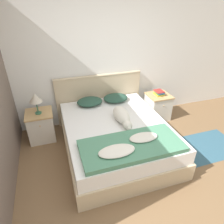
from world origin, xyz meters
TOP-DOWN VIEW (x-y plane):
  - ground_plane at (0.00, 0.00)m, footprint 16.00×16.00m
  - wall_back at (0.00, 2.13)m, footprint 9.00×0.06m
  - bed at (0.11, 1.01)m, footprint 1.68×2.05m
  - headboard at (0.11, 2.06)m, footprint 1.76×0.06m
  - nightstand_left at (-1.10, 1.73)m, footprint 0.47×0.47m
  - nightstand_right at (1.32, 1.73)m, footprint 0.47×0.47m
  - pillow_left at (-0.15, 1.79)m, footprint 0.49×0.39m
  - pillow_right at (0.38, 1.79)m, footprint 0.49×0.39m
  - quilt at (0.10, 0.35)m, footprint 1.40×0.64m
  - dog at (0.23, 1.04)m, footprint 0.24×0.71m
  - book_stack at (1.32, 1.73)m, footprint 0.17×0.22m
  - table_lamp at (-1.10, 1.70)m, footprint 0.22×0.22m
  - rug at (1.68, 0.55)m, footprint 1.16×0.76m

SIDE VIEW (x-z plane):
  - ground_plane at x=0.00m, z-range 0.00..0.00m
  - rug at x=1.68m, z-range 0.00..0.00m
  - bed at x=0.11m, z-range 0.00..0.53m
  - nightstand_left at x=-1.10m, z-range 0.00..0.55m
  - nightstand_right at x=1.32m, z-range 0.00..0.55m
  - headboard at x=0.11m, z-range 0.02..1.04m
  - quilt at x=0.10m, z-range 0.51..0.63m
  - pillow_left at x=-0.15m, z-range 0.53..0.66m
  - pillow_right at x=0.38m, z-range 0.53..0.66m
  - book_stack at x=1.32m, z-range 0.55..0.65m
  - dog at x=0.23m, z-range 0.52..0.74m
  - table_lamp at x=-1.10m, z-range 0.65..1.03m
  - wall_back at x=0.00m, z-range 0.00..2.55m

